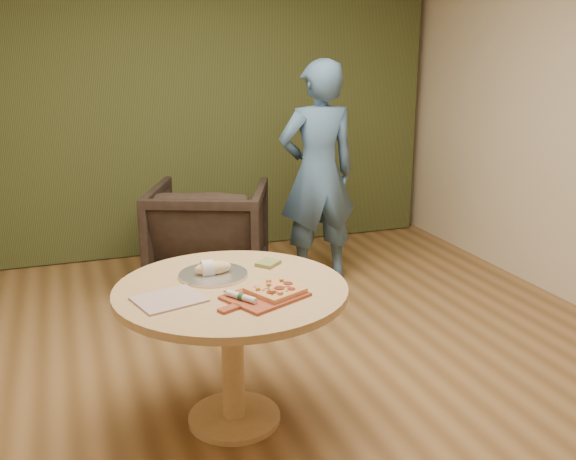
% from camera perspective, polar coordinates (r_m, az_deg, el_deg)
% --- Properties ---
extents(room_shell, '(5.04, 6.04, 2.84)m').
position_cam_1_polar(room_shell, '(3.23, 0.12, 7.23)').
color(room_shell, olive).
rests_on(room_shell, ground).
extents(curtain, '(4.80, 0.14, 2.78)m').
position_cam_1_polar(curtain, '(6.02, -9.48, 11.13)').
color(curtain, '#303819').
rests_on(curtain, ground).
extents(pedestal_table, '(1.16, 1.16, 0.75)m').
position_cam_1_polar(pedestal_table, '(3.25, -5.03, -7.33)').
color(pedestal_table, tan).
rests_on(pedestal_table, ground).
extents(pizza_paddle, '(0.47, 0.40, 0.01)m').
position_cam_1_polar(pizza_paddle, '(3.04, -2.19, -5.94)').
color(pizza_paddle, '#9C4127').
rests_on(pizza_paddle, pedestal_table).
extents(flatbread_pizza, '(0.29, 0.29, 0.04)m').
position_cam_1_polar(flatbread_pizza, '(3.06, -1.14, -5.36)').
color(flatbread_pizza, '#DD9456').
rests_on(flatbread_pizza, pizza_paddle).
extents(cutlery_roll, '(0.13, 0.18, 0.03)m').
position_cam_1_polar(cutlery_roll, '(2.98, -4.16, -5.94)').
color(cutlery_roll, silver).
rests_on(cutlery_roll, pizza_paddle).
extents(newspaper, '(0.36, 0.32, 0.01)m').
position_cam_1_polar(newspaper, '(3.06, -10.55, -6.09)').
color(newspaper, silver).
rests_on(newspaper, pedestal_table).
extents(serving_tray, '(0.36, 0.36, 0.02)m').
position_cam_1_polar(serving_tray, '(3.34, -6.66, -3.95)').
color(serving_tray, silver).
rests_on(serving_tray, pedestal_table).
extents(bread_roll, '(0.19, 0.09, 0.09)m').
position_cam_1_polar(bread_roll, '(3.33, -6.83, -3.38)').
color(bread_roll, '#DFC188').
rests_on(bread_roll, serving_tray).
extents(green_packet, '(0.16, 0.15, 0.02)m').
position_cam_1_polar(green_packet, '(3.48, -1.78, -2.97)').
color(green_packet, '#57632C').
rests_on(green_packet, pedestal_table).
extents(armchair, '(1.15, 1.12, 0.92)m').
position_cam_1_polar(armchair, '(5.24, -7.02, 0.07)').
color(armchair, black).
rests_on(armchair, ground).
extents(person_standing, '(0.66, 0.44, 1.80)m').
position_cam_1_polar(person_standing, '(5.20, 2.66, 5.03)').
color(person_standing, '#3D5E83').
rests_on(person_standing, ground).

